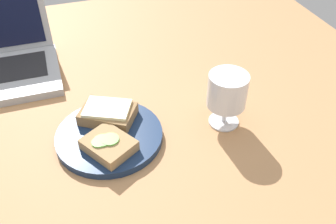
% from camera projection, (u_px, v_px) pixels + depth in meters
% --- Properties ---
extents(wooden_table, '(1.40, 1.40, 0.03)m').
position_uv_depth(wooden_table, '(132.00, 139.00, 0.79)').
color(wooden_table, '#B27F51').
rests_on(wooden_table, ground).
extents(plate, '(0.22, 0.22, 0.02)m').
position_uv_depth(plate, '(109.00, 136.00, 0.77)').
color(plate, navy).
rests_on(plate, wooden_table).
extents(sandwich_with_cheese, '(0.13, 0.12, 0.03)m').
position_uv_depth(sandwich_with_cheese, '(108.00, 113.00, 0.79)').
color(sandwich_with_cheese, '#937047').
rests_on(sandwich_with_cheese, plate).
extents(sandwich_with_cucumber, '(0.11, 0.12, 0.03)m').
position_uv_depth(sandwich_with_cucumber, '(109.00, 145.00, 0.72)').
color(sandwich_with_cucumber, '#A88456').
rests_on(sandwich_with_cucumber, plate).
extents(wine_glass, '(0.08, 0.08, 0.12)m').
position_uv_depth(wine_glass, '(227.00, 93.00, 0.76)').
color(wine_glass, white).
rests_on(wine_glass, wooden_table).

